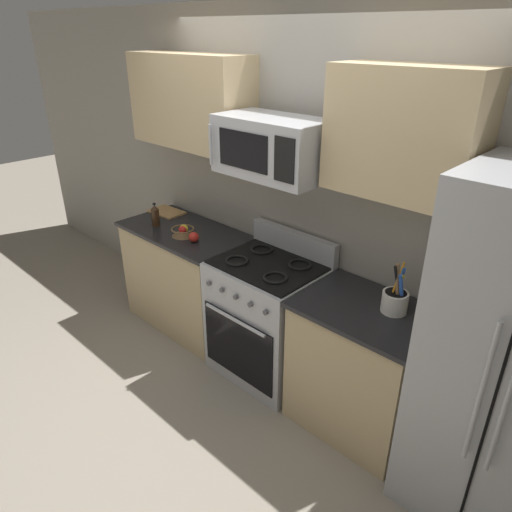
% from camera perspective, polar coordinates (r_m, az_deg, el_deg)
% --- Properties ---
extents(ground_plane, '(16.00, 16.00, 0.00)m').
position_cam_1_polar(ground_plane, '(3.48, -5.86, -18.11)').
color(ground_plane, gray).
extents(wall_back, '(8.00, 0.10, 2.60)m').
position_cam_1_polar(wall_back, '(3.41, 5.90, 6.80)').
color(wall_back, '#9E998E').
rests_on(wall_back, ground).
extents(counter_left, '(1.13, 0.62, 0.91)m').
position_cam_1_polar(counter_left, '(4.13, -8.48, -2.58)').
color(counter_left, tan).
rests_on(counter_left, ground).
extents(range_oven, '(0.76, 0.66, 1.09)m').
position_cam_1_polar(range_oven, '(3.51, 1.43, -7.52)').
color(range_oven, '#B2B5BA').
rests_on(range_oven, ground).
extents(counter_right, '(0.83, 0.62, 0.91)m').
position_cam_1_polar(counter_right, '(3.15, 12.61, -13.21)').
color(counter_right, tan).
rests_on(counter_right, ground).
extents(microwave, '(0.74, 0.44, 0.37)m').
position_cam_1_polar(microwave, '(3.02, 2.05, 13.22)').
color(microwave, '#B2B5BA').
extents(upper_cabinets_left, '(1.12, 0.34, 0.68)m').
position_cam_1_polar(upper_cabinets_left, '(3.77, -8.04, 18.27)').
color(upper_cabinets_left, tan).
extents(upper_cabinets_right, '(0.82, 0.34, 0.68)m').
position_cam_1_polar(upper_cabinets_right, '(2.65, 17.73, 14.10)').
color(upper_cabinets_right, tan).
extents(utensil_crock, '(0.15, 0.15, 0.32)m').
position_cam_1_polar(utensil_crock, '(2.85, 16.68, -5.19)').
color(utensil_crock, white).
rests_on(utensil_crock, counter_right).
extents(fruit_basket, '(0.19, 0.19, 0.09)m').
position_cam_1_polar(fruit_basket, '(3.80, -8.95, 3.04)').
color(fruit_basket, brown).
rests_on(fruit_basket, counter_left).
extents(apple_loose, '(0.08, 0.08, 0.08)m').
position_cam_1_polar(apple_loose, '(3.67, -7.64, 2.30)').
color(apple_loose, red).
rests_on(apple_loose, counter_left).
extents(cutting_board, '(0.33, 0.22, 0.02)m').
position_cam_1_polar(cutting_board, '(4.33, -10.92, 5.35)').
color(cutting_board, tan).
rests_on(cutting_board, counter_left).
extents(bottle_oil, '(0.07, 0.07, 0.22)m').
position_cam_1_polar(bottle_oil, '(2.87, 20.15, -5.00)').
color(bottle_oil, gold).
rests_on(bottle_oil, counter_right).
extents(bottle_soy, '(0.07, 0.07, 0.20)m').
position_cam_1_polar(bottle_soy, '(4.02, -12.25, 4.86)').
color(bottle_soy, '#382314').
rests_on(bottle_soy, counter_left).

